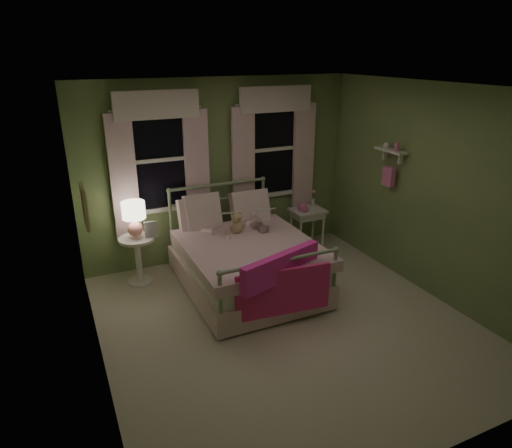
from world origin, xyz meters
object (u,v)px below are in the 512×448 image
child_left (212,213)px  nightstand_left (138,254)px  nightstand_right (308,216)px  child_right (251,207)px  bed (245,260)px  table_lamp (134,216)px  teddy_bear (237,224)px

child_left → nightstand_left: child_left is taller
child_left → nightstand_right: child_left is taller
child_right → bed: bearing=50.0°
table_lamp → nightstand_right: bearing=0.7°
child_right → child_left: bearing=-6.6°
bed → table_lamp: 1.53m
nightstand_left → child_left: bearing=-15.1°
table_lamp → nightstand_right: 2.63m
nightstand_left → nightstand_right: (2.60, 0.03, 0.13)m
table_lamp → child_left: bearing=-15.1°
bed → nightstand_left: bed is taller
child_right → nightstand_right: child_right is taller
nightstand_left → table_lamp: size_ratio=1.39×
bed → child_left: child_left is taller
teddy_bear → child_left: bearing=150.5°
teddy_bear → table_lamp: size_ratio=0.68×
child_right → nightstand_left: bearing=-16.2°
child_left → nightstand_right: bearing=168.9°
teddy_bear → nightstand_right: (1.36, 0.45, -0.24)m
teddy_bear → nightstand_left: size_ratio=0.49×
child_left → table_lamp: child_left is taller
bed → nightstand_right: (1.37, 0.72, 0.17)m
teddy_bear → table_lamp: 1.32m
child_right → teddy_bear: child_right is taller
bed → table_lamp: bearing=150.8°
bed → child_right: (0.29, 0.43, 0.55)m
child_right → table_lamp: size_ratio=1.53×
nightstand_left → nightstand_right: size_ratio=1.02×
child_right → table_lamp: 1.54m
teddy_bear → table_lamp: table_lamp is taller
child_right → nightstand_right: (1.08, 0.29, -0.38)m
child_left → nightstand_left: (-0.96, 0.26, -0.51)m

